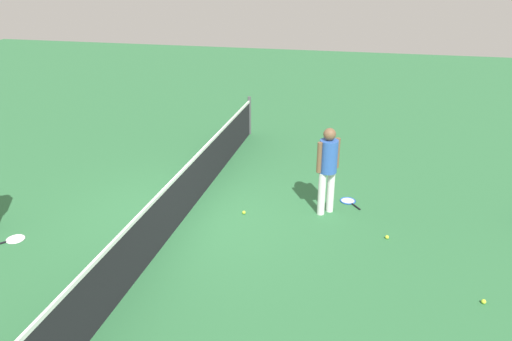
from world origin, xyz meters
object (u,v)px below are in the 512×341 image
tennis_ball_by_net (244,212)px  tennis_racket_near_player (349,201)px  player_near_side (328,164)px  tennis_ball_near_player (387,237)px  tennis_ball_midcourt (484,302)px  tennis_racket_far_player (14,240)px

tennis_ball_by_net → tennis_racket_near_player: bearing=-62.9°
tennis_racket_near_player → tennis_ball_by_net: tennis_ball_by_net is taller
player_near_side → tennis_ball_near_player: 1.68m
player_near_side → tennis_ball_by_net: (-0.42, 1.50, -0.98)m
tennis_racket_near_player → tennis_ball_near_player: bearing=-150.6°
tennis_racket_near_player → tennis_ball_midcourt: tennis_ball_midcourt is taller
player_near_side → tennis_ball_midcourt: bearing=-132.5°
tennis_racket_far_player → tennis_ball_midcourt: bearing=-89.8°
tennis_ball_midcourt → tennis_ball_near_player: bearing=40.8°
tennis_racket_near_player → tennis_ball_near_player: tennis_ball_near_player is taller
player_near_side → tennis_ball_by_net: player_near_side is taller
player_near_side → tennis_ball_midcourt: 3.48m
tennis_ball_near_player → tennis_ball_by_net: same height
tennis_ball_near_player → tennis_ball_by_net: (0.32, 2.66, 0.00)m
player_near_side → tennis_ball_near_player: bearing=-122.8°
tennis_racket_near_player → tennis_ball_by_net: (-0.99, 1.92, 0.02)m
tennis_racket_far_player → tennis_ball_near_player: 6.48m
tennis_ball_near_player → tennis_ball_by_net: bearing=83.1°
tennis_racket_far_player → tennis_racket_near_player: bearing=-63.0°
tennis_racket_near_player → player_near_side: bearing=143.4°
tennis_ball_midcourt → tennis_ball_by_net: bearing=65.2°
tennis_racket_far_player → tennis_ball_near_player: size_ratio=8.48×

